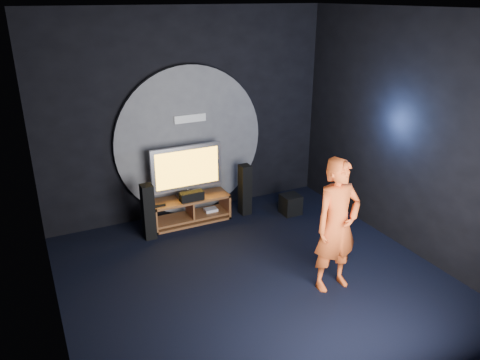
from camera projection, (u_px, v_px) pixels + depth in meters
name	position (u px, v px, depth m)	size (l,w,h in m)	color
floor	(255.00, 280.00, 6.42)	(5.00, 5.00, 0.00)	black
back_wall	(188.00, 115.00, 7.86)	(5.00, 0.04, 3.50)	black
front_wall	(405.00, 253.00, 3.69)	(5.00, 0.04, 3.50)	black
left_wall	(40.00, 195.00, 4.76)	(0.04, 5.00, 3.50)	black
right_wall	(409.00, 135.00, 6.79)	(0.04, 5.00, 3.50)	black
ceiling	(259.00, 8.00, 5.12)	(5.00, 5.00, 0.01)	black
wall_disc_panel	(190.00, 142.00, 7.98)	(2.60, 0.11, 2.60)	#515156
media_console	(190.00, 211.00, 7.99)	(1.34, 0.45, 0.45)	#97512E
tv	(187.00, 169.00, 7.77)	(1.22, 0.22, 0.90)	#ABAAB1
center_speaker	(192.00, 196.00, 7.77)	(0.40, 0.15, 0.15)	black
remote	(160.00, 206.00, 7.57)	(0.18, 0.05, 0.02)	black
tower_speaker_left	(148.00, 212.00, 7.37)	(0.18, 0.20, 0.91)	black
tower_speaker_right	(245.00, 190.00, 8.20)	(0.18, 0.20, 0.91)	black
subwoofer	(291.00, 204.00, 8.30)	(0.32, 0.32, 0.35)	black
player	(337.00, 225.00, 5.97)	(0.66, 0.43, 1.80)	#D84F1D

